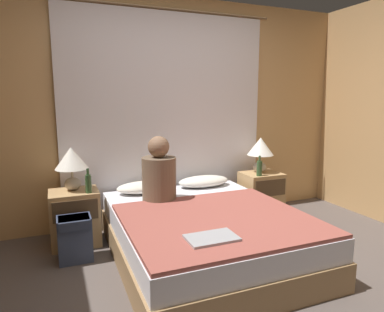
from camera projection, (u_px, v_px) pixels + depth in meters
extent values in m
plane|color=#564C47|center=(241.00, 293.00, 2.50)|extent=(16.00, 16.00, 0.00)
cube|color=tan|center=(166.00, 112.00, 3.88)|extent=(4.58, 0.06, 2.50)
cube|color=white|center=(168.00, 120.00, 3.84)|extent=(2.33, 0.02, 2.32)
cylinder|color=brown|center=(166.00, 9.00, 3.64)|extent=(2.53, 0.02, 0.02)
cube|color=#99754C|center=(204.00, 243.00, 3.08)|extent=(1.55, 1.94, 0.23)
cube|color=silver|center=(204.00, 221.00, 3.04)|extent=(1.51, 1.90, 0.19)
cube|color=tan|center=(75.00, 218.00, 3.30)|extent=(0.45, 0.36, 0.53)
cube|color=#4C3823|center=(76.00, 211.00, 3.11)|extent=(0.40, 0.02, 0.19)
cube|color=tan|center=(261.00, 195.00, 4.08)|extent=(0.45, 0.36, 0.53)
cube|color=#4C3823|center=(271.00, 188.00, 3.89)|extent=(0.40, 0.02, 0.19)
ellipsoid|color=#B2A899|center=(73.00, 184.00, 3.29)|extent=(0.15, 0.15, 0.12)
cylinder|color=#B2A893|center=(72.00, 173.00, 3.27)|extent=(0.02, 0.02, 0.09)
cone|color=white|center=(71.00, 158.00, 3.25)|extent=(0.31, 0.31, 0.21)
ellipsoid|color=#B2A899|center=(260.00, 167.00, 4.07)|extent=(0.15, 0.15, 0.12)
cylinder|color=#B2A893|center=(260.00, 158.00, 4.05)|extent=(0.02, 0.02, 0.09)
cone|color=white|center=(260.00, 146.00, 4.03)|extent=(0.31, 0.31, 0.21)
ellipsoid|color=silver|center=(145.00, 187.00, 3.61)|extent=(0.59, 0.30, 0.12)
ellipsoid|color=silver|center=(204.00, 181.00, 3.86)|extent=(0.59, 0.30, 0.12)
cube|color=#994C42|center=(218.00, 219.00, 2.78)|extent=(1.49, 1.35, 0.03)
cylinder|color=brown|center=(159.00, 179.00, 3.29)|extent=(0.33, 0.33, 0.43)
sphere|color=#846047|center=(159.00, 147.00, 3.24)|extent=(0.20, 0.20, 0.20)
cylinder|color=#2D4C28|center=(88.00, 184.00, 3.19)|extent=(0.06, 0.06, 0.17)
cylinder|color=#2D4C28|center=(88.00, 172.00, 3.17)|extent=(0.02, 0.02, 0.06)
cylinder|color=#2D4C28|center=(259.00, 168.00, 3.88)|extent=(0.06, 0.06, 0.17)
cylinder|color=#2D4C28|center=(260.00, 158.00, 3.86)|extent=(0.02, 0.02, 0.06)
cube|color=#9EA0A5|center=(212.00, 238.00, 2.36)|extent=(0.35, 0.23, 0.02)
cube|color=#333D56|center=(75.00, 239.00, 2.98)|extent=(0.28, 0.21, 0.40)
cube|color=#283045|center=(74.00, 222.00, 2.94)|extent=(0.25, 0.23, 0.08)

